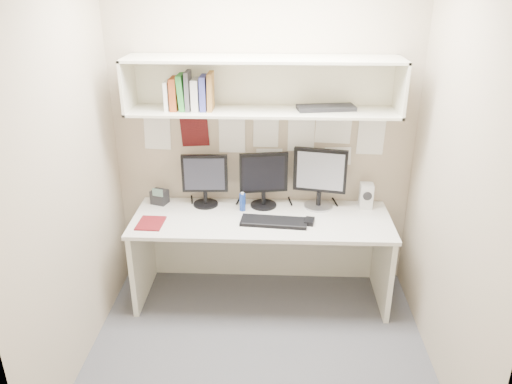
{
  "coord_description": "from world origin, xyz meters",
  "views": [
    {
      "loc": [
        0.1,
        -2.82,
        2.46
      ],
      "look_at": [
        -0.03,
        0.35,
        1.08
      ],
      "focal_mm": 35.0,
      "sensor_mm": 36.0,
      "label": 1
    }
  ],
  "objects_px": {
    "monitor_left": "(205,178)",
    "maroon_notebook": "(151,223)",
    "monitor_center": "(264,177)",
    "desk_phone": "(160,197)",
    "keyboard": "(274,222)",
    "desk": "(261,258)",
    "speaker": "(366,196)",
    "monitor_right": "(320,176)"
  },
  "relations": [
    {
      "from": "monitor_right",
      "to": "keyboard",
      "type": "relative_size",
      "value": 0.98
    },
    {
      "from": "desk",
      "to": "monitor_right",
      "type": "relative_size",
      "value": 4.08
    },
    {
      "from": "maroon_notebook",
      "to": "speaker",
      "type": "bearing_deg",
      "value": 14.56
    },
    {
      "from": "monitor_center",
      "to": "desk_phone",
      "type": "relative_size",
      "value": 2.98
    },
    {
      "from": "monitor_center",
      "to": "keyboard",
      "type": "relative_size",
      "value": 0.89
    },
    {
      "from": "desk",
      "to": "maroon_notebook",
      "type": "xyz_separation_m",
      "value": [
        -0.84,
        -0.15,
        0.37
      ]
    },
    {
      "from": "speaker",
      "to": "keyboard",
      "type": "bearing_deg",
      "value": -155.2
    },
    {
      "from": "monitor_center",
      "to": "desk_phone",
      "type": "bearing_deg",
      "value": 169.73
    },
    {
      "from": "desk",
      "to": "keyboard",
      "type": "height_order",
      "value": "keyboard"
    },
    {
      "from": "monitor_center",
      "to": "speaker",
      "type": "bearing_deg",
      "value": -10.13
    },
    {
      "from": "desk",
      "to": "keyboard",
      "type": "bearing_deg",
      "value": -45.43
    },
    {
      "from": "monitor_center",
      "to": "monitor_left",
      "type": "bearing_deg",
      "value": 170.08
    },
    {
      "from": "monitor_left",
      "to": "speaker",
      "type": "distance_m",
      "value": 1.3
    },
    {
      "from": "monitor_center",
      "to": "speaker",
      "type": "relative_size",
      "value": 2.2
    },
    {
      "from": "monitor_center",
      "to": "maroon_notebook",
      "type": "relative_size",
      "value": 1.94
    },
    {
      "from": "monitor_right",
      "to": "desk_phone",
      "type": "height_order",
      "value": "monitor_right"
    },
    {
      "from": "monitor_center",
      "to": "keyboard",
      "type": "distance_m",
      "value": 0.4
    },
    {
      "from": "monitor_center",
      "to": "desk",
      "type": "bearing_deg",
      "value": -101.93
    },
    {
      "from": "monitor_right",
      "to": "desk_phone",
      "type": "relative_size",
      "value": 3.25
    },
    {
      "from": "keyboard",
      "to": "speaker",
      "type": "relative_size",
      "value": 2.45
    },
    {
      "from": "maroon_notebook",
      "to": "monitor_left",
      "type": "bearing_deg",
      "value": 46.93
    },
    {
      "from": "desk",
      "to": "keyboard",
      "type": "xyz_separation_m",
      "value": [
        0.1,
        -0.1,
        0.38
      ]
    },
    {
      "from": "monitor_left",
      "to": "keyboard",
      "type": "distance_m",
      "value": 0.68
    },
    {
      "from": "desk",
      "to": "monitor_right",
      "type": "height_order",
      "value": "monitor_right"
    },
    {
      "from": "desk",
      "to": "desk_phone",
      "type": "xyz_separation_m",
      "value": [
        -0.85,
        0.22,
        0.42
      ]
    },
    {
      "from": "keyboard",
      "to": "desk_phone",
      "type": "distance_m",
      "value": 0.99
    },
    {
      "from": "desk",
      "to": "monitor_center",
      "type": "xyz_separation_m",
      "value": [
        0.01,
        0.22,
        0.61
      ]
    },
    {
      "from": "desk_phone",
      "to": "monitor_left",
      "type": "bearing_deg",
      "value": 17.55
    },
    {
      "from": "speaker",
      "to": "desk_phone",
      "type": "height_order",
      "value": "speaker"
    },
    {
      "from": "desk",
      "to": "desk_phone",
      "type": "distance_m",
      "value": 0.97
    },
    {
      "from": "speaker",
      "to": "desk_phone",
      "type": "relative_size",
      "value": 1.36
    },
    {
      "from": "monitor_left",
      "to": "maroon_notebook",
      "type": "relative_size",
      "value": 1.85
    },
    {
      "from": "monitor_center",
      "to": "monitor_right",
      "type": "height_order",
      "value": "monitor_right"
    },
    {
      "from": "monitor_center",
      "to": "desk_phone",
      "type": "height_order",
      "value": "monitor_center"
    },
    {
      "from": "keyboard",
      "to": "maroon_notebook",
      "type": "distance_m",
      "value": 0.93
    },
    {
      "from": "monitor_center",
      "to": "keyboard",
      "type": "height_order",
      "value": "monitor_center"
    },
    {
      "from": "monitor_center",
      "to": "monitor_right",
      "type": "distance_m",
      "value": 0.45
    },
    {
      "from": "desk",
      "to": "monitor_right",
      "type": "bearing_deg",
      "value": 25.81
    },
    {
      "from": "monitor_center",
      "to": "speaker",
      "type": "height_order",
      "value": "monitor_center"
    },
    {
      "from": "keyboard",
      "to": "speaker",
      "type": "xyz_separation_m",
      "value": [
        0.74,
        0.31,
        0.09
      ]
    },
    {
      "from": "keyboard",
      "to": "desk_phone",
      "type": "xyz_separation_m",
      "value": [
        -0.94,
        0.32,
        0.05
      ]
    },
    {
      "from": "desk",
      "to": "monitor_center",
      "type": "height_order",
      "value": "monitor_center"
    }
  ]
}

